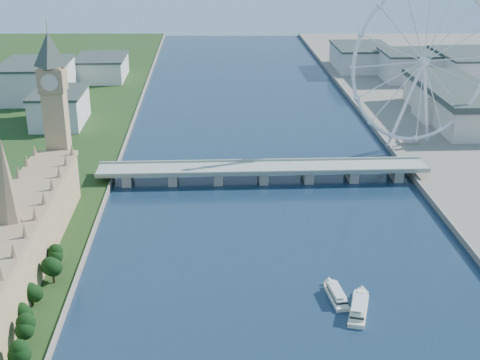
{
  "coord_description": "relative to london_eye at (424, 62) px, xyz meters",
  "views": [
    {
      "loc": [
        -35.0,
        -116.79,
        164.31
      ],
      "look_at": [
        -19.62,
        210.0,
        35.73
      ],
      "focal_mm": 50.0,
      "sensor_mm": 36.0,
      "label": 1
    }
  ],
  "objects": [
    {
      "name": "parliament_range",
      "position": [
        -247.98,
        -185.08,
        -49.04
      ],
      "size": [
        24.0,
        200.0,
        70.0
      ],
      "color": "tan",
      "rests_on": "ground"
    },
    {
      "name": "city_skyline",
      "position": [
        -80.75,
        205.0,
        -50.56
      ],
      "size": [
        505.0,
        280.0,
        32.0
      ],
      "color": "beige",
      "rests_on": "ground"
    },
    {
      "name": "westminster_bridge",
      "position": [
        -119.98,
        -55.08,
        -60.89
      ],
      "size": [
        220.0,
        22.0,
        9.5
      ],
      "color": "gray",
      "rests_on": "ground"
    },
    {
      "name": "london_eye",
      "position": [
        0.0,
        0.0,
        0.0
      ],
      "size": [
        113.6,
        39.12,
        124.3
      ],
      "color": "silver",
      "rests_on": "ground"
    },
    {
      "name": "tour_boat_near",
      "position": [
        -97.83,
        -206.96,
        -67.52
      ],
      "size": [
        9.14,
        26.07,
        5.6
      ],
      "primitive_type": null,
      "rotation": [
        0.0,
        0.0,
        0.11
      ],
      "color": "silver",
      "rests_on": "ground"
    },
    {
      "name": "big_ben",
      "position": [
        -247.98,
        -77.08,
        -0.95
      ],
      "size": [
        20.02,
        20.02,
        110.0
      ],
      "color": "tan",
      "rests_on": "ground"
    },
    {
      "name": "county_hall",
      "position": [
        55.02,
        74.92,
        -67.52
      ],
      "size": [
        54.0,
        144.0,
        35.0
      ],
      "primitive_type": null,
      "color": "beige",
      "rests_on": "ground"
    },
    {
      "name": "tour_boat_far",
      "position": [
        -90.01,
        -218.56,
        -67.52
      ],
      "size": [
        15.97,
        30.71,
        6.58
      ],
      "primitive_type": null,
      "rotation": [
        0.0,
        0.0,
        -0.3
      ],
      "color": "beige",
      "rests_on": "ground"
    }
  ]
}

